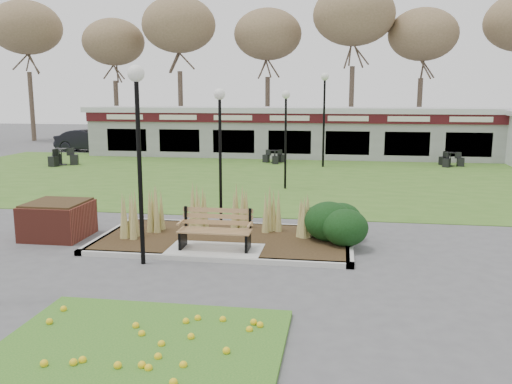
# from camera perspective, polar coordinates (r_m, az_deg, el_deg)

# --- Properties ---
(ground) EXTENTS (100.00, 100.00, 0.00)m
(ground) POSITION_cam_1_polar(r_m,az_deg,el_deg) (12.66, -4.47, -6.73)
(ground) COLOR #515154
(ground) RESTS_ON ground
(lawn) EXTENTS (34.00, 16.00, 0.02)m
(lawn) POSITION_cam_1_polar(r_m,az_deg,el_deg) (24.22, 2.07, 1.57)
(lawn) COLOR #3C6921
(lawn) RESTS_ON ground
(flower_bed) EXTENTS (4.20, 3.00, 0.16)m
(flower_bed) POSITION_cam_1_polar(r_m,az_deg,el_deg) (8.53, -11.85, -15.19)
(flower_bed) COLOR #2B681D
(flower_bed) RESTS_ON ground
(planting_bed) EXTENTS (6.75, 3.40, 1.27)m
(planting_bed) POSITION_cam_1_polar(r_m,az_deg,el_deg) (13.63, 2.06, -3.87)
(planting_bed) COLOR black
(planting_bed) RESTS_ON ground
(park_bench) EXTENTS (1.70, 0.66, 0.93)m
(park_bench) POSITION_cam_1_polar(r_m,az_deg,el_deg) (12.74, -4.25, -3.88)
(park_bench) COLOR #9F7948
(park_bench) RESTS_ON ground
(brick_planter) EXTENTS (1.50, 1.50, 0.95)m
(brick_planter) POSITION_cam_1_polar(r_m,az_deg,el_deg) (15.03, -20.15, -2.73)
(brick_planter) COLOR maroon
(brick_planter) RESTS_ON ground
(food_pavilion) EXTENTS (24.60, 3.40, 2.90)m
(food_pavilion) POSITION_cam_1_polar(r_m,az_deg,el_deg) (31.94, 3.81, 6.33)
(food_pavilion) COLOR gray
(food_pavilion) RESTS_ON ground
(tree_backdrop) EXTENTS (47.24, 5.24, 10.36)m
(tree_backdrop) POSITION_cam_1_polar(r_m,az_deg,el_deg) (40.14, 5.01, 16.99)
(tree_backdrop) COLOR #47382B
(tree_backdrop) RESTS_ON ground
(lamp_post_near_right) EXTENTS (0.36, 0.36, 4.30)m
(lamp_post_near_right) POSITION_cam_1_polar(r_m,az_deg,el_deg) (11.78, -12.34, 7.29)
(lamp_post_near_right) COLOR black
(lamp_post_near_right) RESTS_ON ground
(lamp_post_mid_left) EXTENTS (0.32, 0.32, 3.85)m
(lamp_post_mid_left) POSITION_cam_1_polar(r_m,az_deg,el_deg) (15.37, -3.82, 6.95)
(lamp_post_mid_left) COLOR black
(lamp_post_mid_left) RESTS_ON ground
(lamp_post_mid_right) EXTENTS (0.32, 0.32, 3.82)m
(lamp_post_mid_right) POSITION_cam_1_polar(r_m,az_deg,el_deg) (21.03, 3.15, 7.82)
(lamp_post_mid_right) COLOR black
(lamp_post_mid_right) RESTS_ON ground
(lamp_post_far_right) EXTENTS (0.39, 0.39, 4.71)m
(lamp_post_far_right) POSITION_cam_1_polar(r_m,az_deg,el_deg) (27.57, 7.21, 9.71)
(lamp_post_far_right) COLOR black
(lamp_post_far_right) RESTS_ON ground
(bistro_set_a) EXTENTS (1.59, 1.53, 0.86)m
(bistro_set_a) POSITION_cam_1_polar(r_m,az_deg,el_deg) (29.99, -19.78, 3.24)
(bistro_set_a) COLOR black
(bistro_set_a) RESTS_ON ground
(bistro_set_b) EXTENTS (1.24, 1.21, 0.67)m
(bistro_set_b) POSITION_cam_1_polar(r_m,az_deg,el_deg) (29.17, 1.94, 3.54)
(bistro_set_b) COLOR black
(bistro_set_b) RESTS_ON ground
(bistro_set_d) EXTENTS (1.17, 1.34, 0.71)m
(bistro_set_d) POSITION_cam_1_polar(r_m,az_deg,el_deg) (29.51, 19.75, 3.03)
(bistro_set_d) COLOR black
(bistro_set_d) RESTS_ON ground
(car_black) EXTENTS (4.37, 1.83, 1.40)m
(car_black) POSITION_cam_1_polar(r_m,az_deg,el_deg) (36.60, -17.17, 5.20)
(car_black) COLOR black
(car_black) RESTS_ON ground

